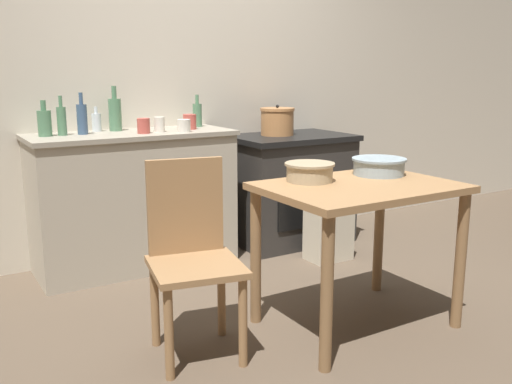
{
  "coord_description": "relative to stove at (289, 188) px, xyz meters",
  "views": [
    {
      "loc": [
        -1.72,
        -2.27,
        1.3
      ],
      "look_at": [
        0.0,
        0.56,
        0.59
      ],
      "focal_mm": 40.0,
      "sensor_mm": 36.0,
      "label": 1
    }
  ],
  "objects": [
    {
      "name": "wall_back",
      "position": [
        -0.71,
        0.34,
        0.86
      ],
      "size": [
        8.0,
        0.07,
        2.55
      ],
      "color": "beige",
      "rests_on": "ground_plane"
    },
    {
      "name": "bottle_left",
      "position": [
        -1.27,
        0.18,
        0.61
      ],
      "size": [
        0.08,
        0.08,
        0.29
      ],
      "color": "#517F5B",
      "rests_on": "counter_cabinet"
    },
    {
      "name": "bottle_mid_left",
      "position": [
        -1.51,
        0.08,
        0.59
      ],
      "size": [
        0.06,
        0.06,
        0.26
      ],
      "color": "#3D5675",
      "rests_on": "counter_cabinet"
    },
    {
      "name": "counter_cabinet",
      "position": [
        -1.21,
        0.05,
        0.04
      ],
      "size": [
        1.31,
        0.54,
        0.9
      ],
      "color": "#B2A893",
      "rests_on": "ground_plane"
    },
    {
      "name": "flour_sack",
      "position": [
        -0.02,
        -0.52,
        -0.2
      ],
      "size": [
        0.29,
        0.21,
        0.42
      ],
      "primitive_type": "cube",
      "color": "beige",
      "rests_on": "ground_plane"
    },
    {
      "name": "mixing_bowl_large",
      "position": [
        -0.73,
        -1.23,
        0.39
      ],
      "size": [
        0.25,
        0.25,
        0.09
      ],
      "color": "tan",
      "rests_on": "work_table"
    },
    {
      "name": "cup_mid_right",
      "position": [
        -1.05,
        -0.03,
        0.54
      ],
      "size": [
        0.07,
        0.07,
        0.1
      ],
      "primitive_type": "cylinder",
      "color": "silver",
      "rests_on": "counter_cabinet"
    },
    {
      "name": "cup_far_right",
      "position": [
        -0.92,
        -0.13,
        0.53
      ],
      "size": [
        0.09,
        0.09,
        0.08
      ],
      "primitive_type": "cylinder",
      "color": "silver",
      "rests_on": "counter_cabinet"
    },
    {
      "name": "bottle_center_left",
      "position": [
        -0.69,
        0.15,
        0.58
      ],
      "size": [
        0.06,
        0.06,
        0.22
      ],
      "color": "#517F5B",
      "rests_on": "counter_cabinet"
    },
    {
      "name": "bottle_center_right",
      "position": [
        -1.63,
        0.09,
        0.59
      ],
      "size": [
        0.06,
        0.06,
        0.24
      ],
      "color": "#517F5B",
      "rests_on": "counter_cabinet"
    },
    {
      "name": "bottle_center",
      "position": [
        -1.74,
        0.09,
        0.58
      ],
      "size": [
        0.08,
        0.08,
        0.22
      ],
      "color": "#517F5B",
      "rests_on": "counter_cabinet"
    },
    {
      "name": "cup_right",
      "position": [
        -1.17,
        -0.06,
        0.54
      ],
      "size": [
        0.08,
        0.08,
        0.1
      ],
      "primitive_type": "cylinder",
      "color": "#B74C42",
      "rests_on": "counter_cabinet"
    },
    {
      "name": "stove",
      "position": [
        0.0,
        0.0,
        0.0
      ],
      "size": [
        0.9,
        0.64,
        0.82
      ],
      "color": "#2D2B28",
      "rests_on": "ground_plane"
    },
    {
      "name": "bottle_far_left",
      "position": [
        -1.39,
        0.21,
        0.55
      ],
      "size": [
        0.06,
        0.06,
        0.16
      ],
      "color": "silver",
      "rests_on": "counter_cabinet"
    },
    {
      "name": "work_table",
      "position": [
        -0.56,
        -1.42,
        0.21
      ],
      "size": [
        0.95,
        0.69,
        0.74
      ],
      "color": "#997047",
      "rests_on": "ground_plane"
    },
    {
      "name": "chair",
      "position": [
        -1.39,
        -1.23,
        0.07
      ],
      "size": [
        0.47,
        0.47,
        0.9
      ],
      "rotation": [
        0.0,
        0.0,
        -0.2
      ],
      "color": "#997047",
      "rests_on": "ground_plane"
    },
    {
      "name": "cup_end_right",
      "position": [
        -0.81,
        0.02,
        0.54
      ],
      "size": [
        0.09,
        0.09,
        0.1
      ],
      "primitive_type": "cylinder",
      "color": "#B74C42",
      "rests_on": "counter_cabinet"
    },
    {
      "name": "ground_plane",
      "position": [
        -0.71,
        -1.25,
        -0.41
      ],
      "size": [
        14.0,
        14.0,
        0.0
      ],
      "primitive_type": "plane",
      "color": "brown"
    },
    {
      "name": "stock_pot",
      "position": [
        -0.09,
        0.04,
        0.51
      ],
      "size": [
        0.26,
        0.26,
        0.23
      ],
      "color": "#B77A47",
      "rests_on": "stove"
    },
    {
      "name": "mixing_bowl_small",
      "position": [
        -0.3,
        -1.28,
        0.38
      ],
      "size": [
        0.29,
        0.29,
        0.09
      ],
      "color": "#93A8B2",
      "rests_on": "work_table"
    }
  ]
}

